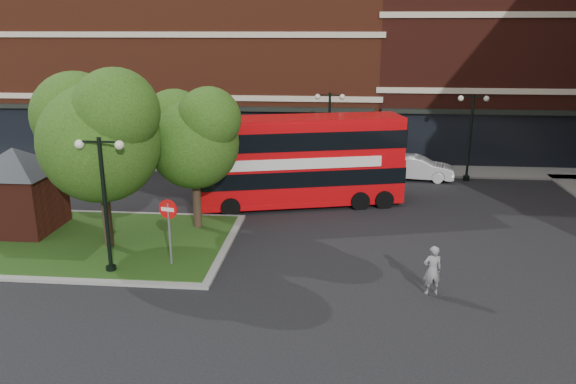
# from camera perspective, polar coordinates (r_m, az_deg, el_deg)

# --- Properties ---
(ground) EXTENTS (120.00, 120.00, 0.00)m
(ground) POSITION_cam_1_polar(r_m,az_deg,el_deg) (19.90, -2.71, -9.12)
(ground) COLOR black
(ground) RESTS_ON ground
(pavement_far) EXTENTS (44.00, 3.00, 0.12)m
(pavement_far) POSITION_cam_1_polar(r_m,az_deg,el_deg) (35.41, 0.94, 2.50)
(pavement_far) COLOR slate
(pavement_far) RESTS_ON ground
(terrace_far_left) EXTENTS (26.00, 12.00, 14.00)m
(terrace_far_left) POSITION_cam_1_polar(r_m,az_deg,el_deg) (43.12, -9.21, 14.12)
(terrace_far_left) COLOR #602816
(terrace_far_left) RESTS_ON ground
(terrace_far_right) EXTENTS (18.00, 12.00, 16.00)m
(terrace_far_right) POSITION_cam_1_polar(r_m,az_deg,el_deg) (43.31, 21.28, 14.59)
(terrace_far_right) COLOR #471911
(terrace_far_right) RESTS_ON ground
(traffic_island) EXTENTS (12.60, 7.60, 0.15)m
(traffic_island) POSITION_cam_1_polar(r_m,az_deg,el_deg) (24.81, -20.41, -4.71)
(traffic_island) COLOR gray
(traffic_island) RESTS_ON ground
(kiosk) EXTENTS (6.51, 6.51, 3.60)m
(kiosk) POSITION_cam_1_polar(r_m,az_deg,el_deg) (26.41, -25.86, 1.04)
(kiosk) COLOR #471911
(kiosk) RESTS_ON traffic_island
(tree_island_west) EXTENTS (5.40, 4.71, 7.21)m
(tree_island_west) POSITION_cam_1_polar(r_m,az_deg,el_deg) (22.63, -18.82, 5.94)
(tree_island_west) COLOR #2D2116
(tree_island_west) RESTS_ON ground
(tree_island_east) EXTENTS (4.46, 3.90, 6.29)m
(tree_island_east) POSITION_cam_1_polar(r_m,az_deg,el_deg) (24.04, -9.70, 5.81)
(tree_island_east) COLOR #2D2116
(tree_island_east) RESTS_ON ground
(lamp_island) EXTENTS (1.72, 0.36, 5.00)m
(lamp_island) POSITION_cam_1_polar(r_m,az_deg,el_deg) (20.52, -18.14, -0.68)
(lamp_island) COLOR black
(lamp_island) RESTS_ON ground
(lamp_far_left) EXTENTS (1.72, 0.36, 5.00)m
(lamp_far_left) POSITION_cam_1_polar(r_m,az_deg,el_deg) (32.78, 4.21, 6.28)
(lamp_far_left) COLOR black
(lamp_far_left) RESTS_ON ground
(lamp_far_right) EXTENTS (1.72, 0.36, 5.00)m
(lamp_far_right) POSITION_cam_1_polar(r_m,az_deg,el_deg) (33.61, 18.04, 5.77)
(lamp_far_right) COLOR black
(lamp_far_right) RESTS_ON ground
(bus) EXTENTS (10.43, 4.80, 3.89)m
(bus) POSITION_cam_1_polar(r_m,az_deg,el_deg) (27.45, 1.10, 3.74)
(bus) COLOR red
(bus) RESTS_ON ground
(woman) EXTENTS (0.69, 0.52, 1.72)m
(woman) POSITION_cam_1_polar(r_m,az_deg,el_deg) (19.28, 14.46, -7.71)
(woman) COLOR gray
(woman) RESTS_ON ground
(car_silver) EXTENTS (4.22, 1.99, 1.39)m
(car_silver) POSITION_cam_1_polar(r_m,az_deg,el_deg) (33.94, -6.77, 2.88)
(car_silver) COLOR #A5A6AC
(car_silver) RESTS_ON ground
(car_white) EXTENTS (4.41, 2.02, 1.40)m
(car_white) POSITION_cam_1_polar(r_m,az_deg,el_deg) (33.53, 12.91, 2.41)
(car_white) COLOR white
(car_white) RESTS_ON ground
(no_entry_sign) EXTENTS (0.72, 0.24, 2.63)m
(no_entry_sign) POSITION_cam_1_polar(r_m,az_deg,el_deg) (20.80, -12.02, -2.74)
(no_entry_sign) COLOR slate
(no_entry_sign) RESTS_ON ground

